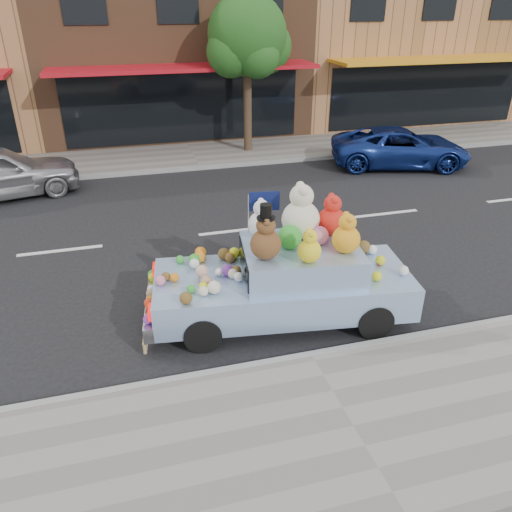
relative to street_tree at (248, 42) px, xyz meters
name	(u,v)px	position (x,y,z in m)	size (l,w,h in m)	color
ground	(236,231)	(-2.03, -6.55, -3.69)	(120.00, 120.00, 0.00)	black
near_sidewalk	(353,429)	(-2.03, -13.05, -3.63)	(60.00, 3.00, 0.12)	gray
far_sidewalk	(193,155)	(-2.03, -0.05, -3.63)	(60.00, 3.00, 0.12)	gray
near_kerb	(311,357)	(-2.03, -11.55, -3.63)	(60.00, 0.12, 0.13)	gray
far_kerb	(200,168)	(-2.03, -1.55, -3.63)	(60.00, 0.12, 0.13)	gray
storefront_mid	(167,34)	(-2.03, 5.42, -0.05)	(10.00, 9.80, 7.30)	brown
storefront_right	(385,31)	(7.97, 5.42, -0.05)	(10.00, 9.80, 7.30)	#AD7348
street_tree	(248,42)	(0.00, 0.00, 0.00)	(3.00, 2.70, 5.22)	#38281C
car_blue	(400,147)	(4.42, -2.89, -3.07)	(2.06, 4.47, 1.24)	navy
art_car	(285,275)	(-2.04, -10.26, -2.88)	(4.68, 2.34, 2.30)	black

